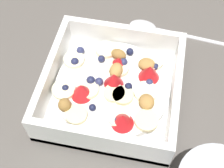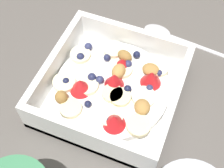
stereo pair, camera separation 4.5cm
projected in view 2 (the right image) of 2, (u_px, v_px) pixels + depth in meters
name	position (u px, v px, depth m)	size (l,w,h in m)	color
ground_plane	(111.00, 87.00, 0.49)	(2.40, 2.40, 0.00)	#56514C
fruit_bowl	(112.00, 88.00, 0.46)	(0.19, 0.19, 0.06)	white
spoon	(172.00, 35.00, 0.54)	(0.04, 0.17, 0.01)	silver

